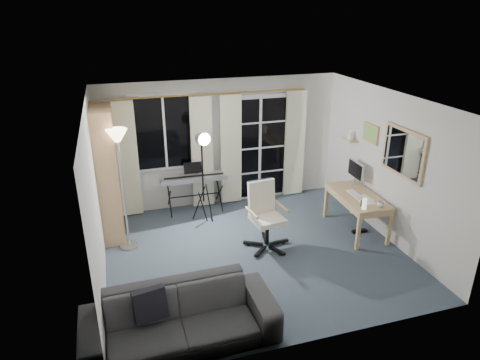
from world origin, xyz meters
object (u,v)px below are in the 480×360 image
Objects in this scene: mug at (381,204)px; sofa at (179,310)px; office_chair at (264,209)px; studio_light at (203,149)px; torchiere_lamp at (119,154)px; bookshelf at (105,177)px; monitor at (356,171)px; keyboard_piano at (194,178)px; desk at (357,199)px.

sofa is at bearing -160.02° from mug.
studio_light is at bearing 118.76° from office_chair.
torchiere_lamp reaches higher than sofa.
monitor is (4.21, -0.67, -0.12)m from bookshelf.
bookshelf is 1.65m from studio_light.
studio_light reaches higher than office_chair.
keyboard_piano reaches higher than desk.
torchiere_lamp reaches higher than mug.
bookshelf is 1.12× the size of torchiere_lamp.
desk is 3.74m from sofa.
monitor is 0.98m from mug.
torchiere_lamp is at bearing 99.99° from sofa.
bookshelf reaches higher than office_chair.
keyboard_piano reaches higher than sofa.
torchiere_lamp is at bearing -141.63° from keyboard_piano.
torchiere_lamp is 2.36m from office_chair.
torchiere_lamp is at bearing 164.46° from mug.
keyboard_piano is at bearing 112.11° from office_chair.
bookshelf is at bearing 158.49° from mug.
monitor reaches higher than desk.
studio_light is at bearing -1.86° from bookshelf.
sofa is at bearing -79.03° from torchiere_lamp.
torchiere_lamp is 17.96× the size of mug.
sofa is (-1.65, -1.76, -0.20)m from office_chair.
studio_light is at bearing 169.34° from monitor.
bookshelf is at bearing 102.84° from sofa.
office_chair is at bearing 163.44° from mug.
mug is (4.11, -1.62, -0.32)m from bookshelf.
bookshelf is 2.62m from office_chair.
studio_light is (1.36, 0.47, -0.20)m from torchiere_lamp.
monitor is 0.22× the size of sofa.
studio_light is (0.09, -0.46, 0.70)m from keyboard_piano.
mug is at bearing -23.55° from office_chair.
office_chair is 0.85× the size of desk.
bookshelf is 1.77× the size of keyboard_piano.
bookshelf is 1.61m from keyboard_piano.
sofa is at bearing -140.04° from office_chair.
bookshelf is at bearing 163.85° from studio_light.
studio_light is 15.72× the size of mug.
monitor is at bearing 5.96° from office_chair.
torchiere_lamp is at bearing 158.35° from office_chair.
bookshelf reaches higher than desk.
torchiere_lamp is at bearing -174.28° from studio_light.
mug is at bearing -20.71° from bookshelf.
torchiere_lamp is 4.09m from mug.
office_chair is 1.66m from desk.
keyboard_piano is at bearing 36.45° from torchiere_lamp.
sofa is at bearing -102.26° from keyboard_piano.
keyboard_piano is at bearing 74.85° from sofa.
keyboard_piano is (1.27, 0.94, -0.90)m from torchiere_lamp.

